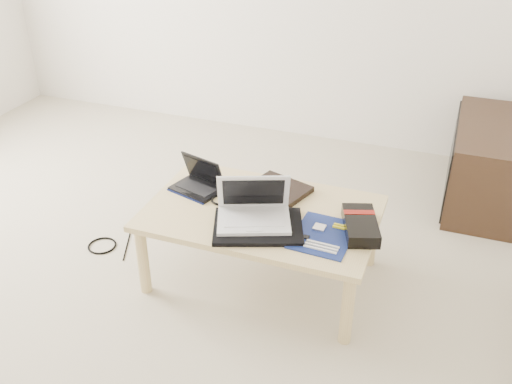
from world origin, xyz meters
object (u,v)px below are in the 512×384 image
(gpu_box, at_px, (360,225))
(coffee_table, at_px, (262,219))
(netbook, at_px, (198,183))
(white_laptop, at_px, (254,210))
(media_cabinet, at_px, (485,163))

(gpu_box, bearing_deg, coffee_table, 178.86)
(netbook, relative_size, white_laptop, 0.72)
(media_cabinet, bearing_deg, gpu_box, -114.18)
(media_cabinet, relative_size, white_laptop, 2.29)
(netbook, bearing_deg, gpu_box, -6.25)
(netbook, distance_m, white_laptop, 0.42)
(netbook, relative_size, gpu_box, 0.90)
(white_laptop, bearing_deg, media_cabinet, 52.13)
(white_laptop, bearing_deg, gpu_box, 12.05)
(media_cabinet, relative_size, netbook, 3.18)
(media_cabinet, xyz_separation_m, white_laptop, (-1.02, -1.31, 0.22))
(netbook, xyz_separation_m, white_laptop, (0.37, -0.19, 0.03))
(gpu_box, bearing_deg, white_laptop, -167.95)
(coffee_table, xyz_separation_m, white_laptop, (0.00, -0.11, 0.12))
(coffee_table, relative_size, netbook, 3.89)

